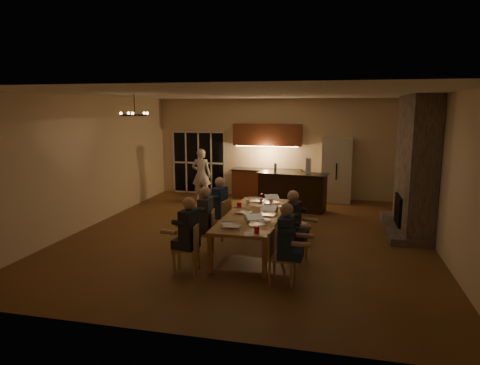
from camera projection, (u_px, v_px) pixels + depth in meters
name	position (u px, v px, depth m)	size (l,w,h in m)	color
floor	(249.00, 235.00, 9.88)	(9.00, 9.00, 0.00)	brown
back_wall	(278.00, 148.00, 13.93)	(8.00, 0.04, 3.20)	beige
left_wall	(89.00, 162.00, 10.50)	(0.04, 9.00, 3.20)	beige
right_wall	(442.00, 173.00, 8.70)	(0.04, 9.00, 3.20)	beige
ceiling	(249.00, 93.00, 9.32)	(8.00, 9.00, 0.04)	white
french_doors	(199.00, 163.00, 14.59)	(1.86, 0.08, 2.10)	black
fireplace	(415.00, 165.00, 9.92)	(0.58, 2.50, 3.20)	#726459
kitchenette	(267.00, 161.00, 13.76)	(2.24, 0.68, 2.40)	brown
refrigerator	(337.00, 170.00, 13.26)	(0.90, 0.68, 2.00)	beige
dining_table	(254.00, 231.00, 8.89)	(1.10, 3.11, 0.75)	#AC8444
bar_island	(292.00, 192.00, 12.22)	(1.97, 0.68, 1.08)	black
chair_left_near	(186.00, 248.00, 7.61)	(0.44, 0.44, 0.89)	tan
chair_left_mid	(203.00, 233.00, 8.55)	(0.44, 0.44, 0.89)	tan
chair_left_far	(218.00, 219.00, 9.59)	(0.44, 0.44, 0.89)	tan
chair_right_near	(283.00, 257.00, 7.16)	(0.44, 0.44, 0.89)	tan
chair_right_mid	(294.00, 238.00, 8.21)	(0.44, 0.44, 0.89)	tan
chair_right_far	(296.00, 223.00, 9.25)	(0.44, 0.44, 0.89)	tan
person_left_near	(190.00, 235.00, 7.53)	(0.60, 0.60, 1.38)	#262831
person_right_near	(286.00, 244.00, 7.07)	(0.60, 0.60, 1.38)	#1A2643
person_left_mid	(206.00, 221.00, 8.52)	(0.60, 0.60, 1.38)	#383E43
person_right_mid	(293.00, 226.00, 8.12)	(0.60, 0.60, 1.38)	#262831
person_left_far	(220.00, 207.00, 9.64)	(0.60, 0.60, 1.38)	#1A2643
standing_person	(201.00, 175.00, 13.49)	(0.60, 0.39, 1.64)	silver
chandelier	(135.00, 115.00, 9.22)	(0.61, 0.61, 0.03)	black
laptop_a	(231.00, 221.00, 7.83)	(0.32, 0.28, 0.23)	silver
laptop_b	(256.00, 219.00, 7.97)	(0.32, 0.28, 0.23)	silver
laptop_c	(244.00, 208.00, 8.86)	(0.32, 0.28, 0.23)	silver
laptop_d	(267.00, 210.00, 8.68)	(0.32, 0.28, 0.23)	silver
laptop_e	(256.00, 197.00, 9.94)	(0.32, 0.28, 0.23)	silver
laptop_f	(273.00, 198.00, 9.78)	(0.32, 0.28, 0.23)	silver
mug_front	(246.00, 217.00, 8.38)	(0.08, 0.08, 0.10)	white
mug_mid	(265.00, 205.00, 9.37)	(0.08, 0.08, 0.10)	white
mug_back	(248.00, 202.00, 9.69)	(0.08, 0.08, 0.10)	white
redcup_near	(257.00, 230.00, 7.45)	(0.09, 0.09, 0.12)	red
redcup_mid	(239.00, 205.00, 9.29)	(0.10, 0.10, 0.12)	red
redcup_far	(271.00, 197.00, 10.19)	(0.09, 0.09, 0.12)	red
can_silver	(248.00, 220.00, 8.11)	(0.06, 0.06, 0.12)	#B2B2B7
can_cola	(261.00, 196.00, 10.24)	(0.07, 0.07, 0.12)	#3F0F0C
can_right	(276.00, 209.00, 8.94)	(0.07, 0.07, 0.12)	#B2B2B7
plate_near	(264.00, 221.00, 8.25)	(0.27, 0.27, 0.02)	white
plate_left	(227.00, 224.00, 8.00)	(0.23, 0.23, 0.02)	white
plate_far	(280.00, 207.00, 9.40)	(0.23, 0.23, 0.02)	white
notepad	(249.00, 234.00, 7.36)	(0.16, 0.22, 0.01)	white
bar_bottle	(275.00, 167.00, 12.36)	(0.08, 0.08, 0.24)	#99999E
bar_blender	(308.00, 166.00, 11.93)	(0.14, 0.14, 0.43)	silver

